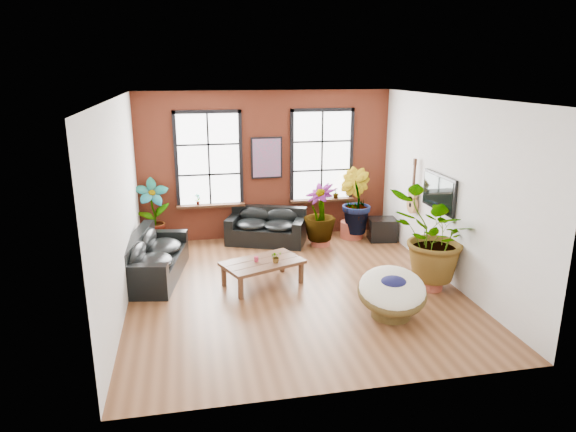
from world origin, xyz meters
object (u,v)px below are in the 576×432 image
sofa_back (267,227)px  papasan_chair (392,292)px  coffee_table (263,264)px  sofa_left (152,259)px

sofa_back → papasan_chair: (1.44, -4.14, 0.07)m
coffee_table → sofa_back: bearing=57.3°
sofa_back → sofa_left: sofa_left is taller
sofa_back → coffee_table: (-0.46, -2.43, 0.05)m
papasan_chair → sofa_left: bearing=161.3°
sofa_back → sofa_left: (-2.53, -1.68, 0.02)m
coffee_table → sofa_left: bearing=138.0°
sofa_back → coffee_table: 2.48m
sofa_left → papasan_chair: 4.67m
sofa_left → coffee_table: 2.20m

